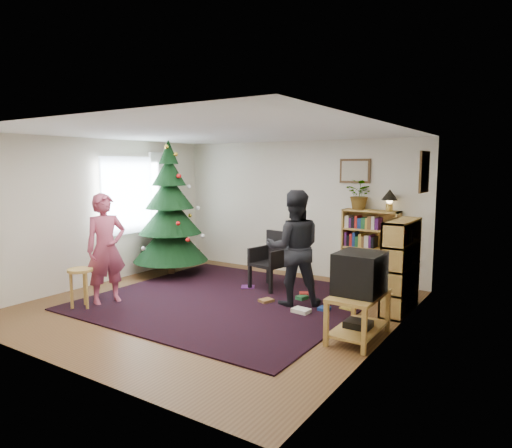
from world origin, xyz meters
The scene contains 23 objects.
floor centered at (0.00, 0.00, 0.00)m, with size 5.00×5.00×0.00m, color brown.
ceiling centered at (0.00, 0.00, 2.50)m, with size 5.00×5.00×0.00m, color white.
wall_back centered at (0.00, 2.50, 1.25)m, with size 5.00×0.02×2.50m, color silver.
wall_front centered at (0.00, -2.50, 1.25)m, with size 5.00×0.02×2.50m, color silver.
wall_left centered at (-2.50, 0.00, 1.25)m, with size 0.02×5.00×2.50m, color silver.
wall_right centered at (2.50, 0.00, 1.25)m, with size 0.02×5.00×2.50m, color silver.
rug centered at (0.00, 0.30, 0.01)m, with size 3.80×3.60×0.02m, color black.
window_pane centered at (-2.47, 0.60, 1.50)m, with size 0.04×1.20×1.40m, color silver.
curtain centered at (-2.43, 1.30, 1.50)m, with size 0.06×0.35×1.60m, color white.
picture_back centered at (1.15, 2.48, 1.95)m, with size 0.55×0.03×0.42m.
picture_right centered at (2.48, 1.75, 1.95)m, with size 0.03×0.50×0.60m.
christmas_tree centered at (-1.91, 1.08, 1.05)m, with size 1.39×1.39×2.52m.
bookshelf_back centered at (1.51, 2.34, 0.66)m, with size 0.95×0.30×1.30m.
bookshelf_right centered at (2.34, 1.20, 0.66)m, with size 0.30×0.95×1.30m.
tv_stand centered at (2.22, -0.09, 0.33)m, with size 0.51×0.91×0.55m.
crt_tv centered at (2.22, -0.09, 0.79)m, with size 0.52×0.56×0.49m.
armchair centered at (0.20, 1.29, 0.51)m, with size 0.60×0.61×0.95m.
stool centered at (-1.52, -1.16, 0.45)m, with size 0.35×0.35×0.58m.
person_standing centered at (-1.43, -0.77, 0.82)m, with size 0.60×0.39×1.64m, color #AA445E.
person_by_chair centered at (0.94, 0.67, 0.85)m, with size 0.82×0.64×1.70m, color black.
potted_plant centered at (1.31, 2.34, 1.55)m, with size 0.46×0.40×0.51m, color gray.
table_lamp centered at (1.81, 2.34, 1.54)m, with size 0.27×0.27×0.36m.
floor_clutter centered at (0.96, 0.76, 0.04)m, with size 2.06×0.90×0.08m.
Camera 1 is at (4.04, -5.12, 2.04)m, focal length 32.00 mm.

